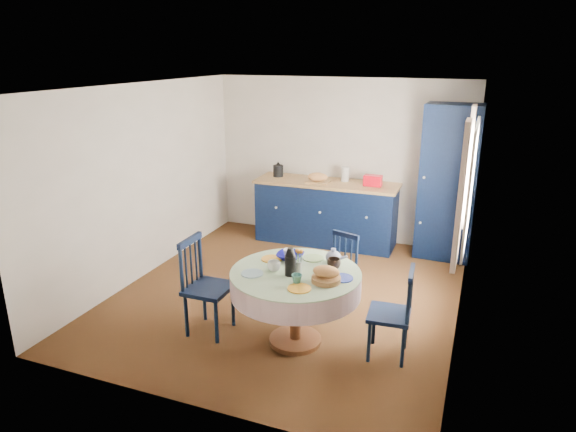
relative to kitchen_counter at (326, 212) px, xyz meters
name	(u,v)px	position (x,y,z in m)	size (l,w,h in m)	color
floor	(288,294)	(0.10, -1.90, -0.50)	(4.50, 4.50, 0.00)	black
ceiling	(288,86)	(0.10, -1.90, 2.00)	(4.50, 4.50, 0.00)	white
wall_back	(340,160)	(0.10, 0.35, 0.75)	(4.00, 0.02, 2.50)	white
wall_left	(144,182)	(-1.90, -1.90, 0.75)	(0.02, 4.50, 2.50)	white
wall_right	(468,216)	(2.10, -1.90, 0.75)	(0.02, 4.50, 2.50)	white
window	(468,183)	(2.05, -1.60, 1.02)	(0.10, 1.74, 1.45)	white
kitchen_counter	(326,212)	(0.00, 0.00, 0.00)	(2.19, 0.70, 1.21)	black
pantry_cabinet	(449,183)	(1.76, 0.10, 0.60)	(0.79, 0.58, 2.19)	black
dining_table	(297,283)	(0.58, -2.90, 0.17)	(1.30, 1.30, 1.07)	brown
chair_left	(205,285)	(-0.40, -3.01, 0.03)	(0.44, 0.47, 1.04)	black
chair_far	(338,270)	(0.75, -1.95, -0.06)	(0.49, 0.47, 0.87)	black
chair_right	(394,313)	(1.54, -2.79, -0.03)	(0.43, 0.45, 0.93)	black
mug_a	(274,266)	(0.36, -2.95, 0.34)	(0.13, 0.13, 0.10)	silver
mug_b	(297,279)	(0.67, -3.15, 0.34)	(0.10, 0.10, 0.09)	#327069
mug_c	(334,264)	(0.90, -2.69, 0.34)	(0.14, 0.14, 0.11)	black
mug_d	(288,253)	(0.37, -2.59, 0.34)	(0.10, 0.10, 0.10)	silver
cobalt_bowl	(290,256)	(0.41, -2.61, 0.32)	(0.28, 0.28, 0.07)	navy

